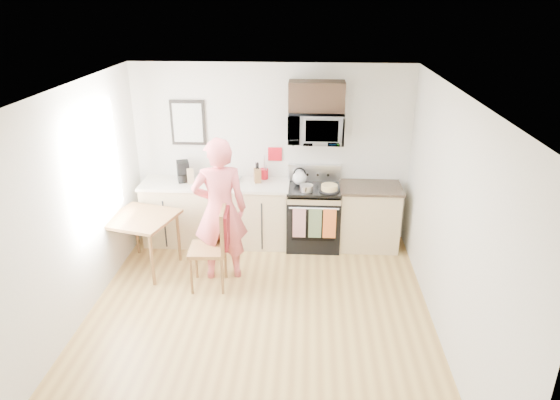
# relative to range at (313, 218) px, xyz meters

# --- Properties ---
(floor) EXTENTS (4.60, 4.60, 0.00)m
(floor) POSITION_rel_range_xyz_m (-0.63, -1.98, -0.44)
(floor) COLOR olive
(floor) RESTS_ON ground
(back_wall) EXTENTS (4.00, 0.04, 2.60)m
(back_wall) POSITION_rel_range_xyz_m (-0.63, 0.32, 0.86)
(back_wall) COLOR beige
(back_wall) RESTS_ON floor
(front_wall) EXTENTS (4.00, 0.04, 2.60)m
(front_wall) POSITION_rel_range_xyz_m (-0.63, -4.28, 0.86)
(front_wall) COLOR beige
(front_wall) RESTS_ON floor
(left_wall) EXTENTS (0.04, 4.60, 2.60)m
(left_wall) POSITION_rel_range_xyz_m (-2.63, -1.98, 0.86)
(left_wall) COLOR beige
(left_wall) RESTS_ON floor
(right_wall) EXTENTS (0.04, 4.60, 2.60)m
(right_wall) POSITION_rel_range_xyz_m (1.37, -1.98, 0.86)
(right_wall) COLOR beige
(right_wall) RESTS_ON floor
(ceiling) EXTENTS (4.00, 4.60, 0.04)m
(ceiling) POSITION_rel_range_xyz_m (-0.63, -1.98, 2.16)
(ceiling) COLOR white
(ceiling) RESTS_ON back_wall
(window) EXTENTS (0.06, 1.40, 1.50)m
(window) POSITION_rel_range_xyz_m (-2.59, -1.18, 1.11)
(window) COLOR silver
(window) RESTS_ON left_wall
(cabinet_left) EXTENTS (2.10, 0.60, 0.90)m
(cabinet_left) POSITION_rel_range_xyz_m (-1.43, 0.02, 0.01)
(cabinet_left) COLOR tan
(cabinet_left) RESTS_ON floor
(countertop_left) EXTENTS (2.14, 0.64, 0.04)m
(countertop_left) POSITION_rel_range_xyz_m (-1.43, 0.02, 0.48)
(countertop_left) COLOR beige
(countertop_left) RESTS_ON cabinet_left
(cabinet_right) EXTENTS (0.84, 0.60, 0.90)m
(cabinet_right) POSITION_rel_range_xyz_m (0.80, 0.02, 0.01)
(cabinet_right) COLOR tan
(cabinet_right) RESTS_ON floor
(countertop_right) EXTENTS (0.88, 0.64, 0.04)m
(countertop_right) POSITION_rel_range_xyz_m (0.80, 0.02, 0.48)
(countertop_right) COLOR black
(countertop_right) RESTS_ON cabinet_right
(range) EXTENTS (0.76, 0.70, 1.16)m
(range) POSITION_rel_range_xyz_m (0.00, 0.00, 0.00)
(range) COLOR black
(range) RESTS_ON floor
(microwave) EXTENTS (0.76, 0.51, 0.42)m
(microwave) POSITION_rel_range_xyz_m (-0.00, 0.10, 1.32)
(microwave) COLOR silver
(microwave) RESTS_ON back_wall
(upper_cabinet) EXTENTS (0.76, 0.35, 0.40)m
(upper_cabinet) POSITION_rel_range_xyz_m (-0.00, 0.15, 1.74)
(upper_cabinet) COLOR black
(upper_cabinet) RESTS_ON back_wall
(wall_art) EXTENTS (0.50, 0.04, 0.65)m
(wall_art) POSITION_rel_range_xyz_m (-1.83, 0.30, 1.31)
(wall_art) COLOR black
(wall_art) RESTS_ON back_wall
(wall_trivet) EXTENTS (0.20, 0.02, 0.20)m
(wall_trivet) POSITION_rel_range_xyz_m (-0.58, 0.31, 0.86)
(wall_trivet) COLOR #B50F1D
(wall_trivet) RESTS_ON back_wall
(person) EXTENTS (0.76, 0.58, 1.89)m
(person) POSITION_rel_range_xyz_m (-1.19, -0.94, 0.51)
(person) COLOR #E13D45
(person) RESTS_ON floor
(dining_table) EXTENTS (0.87, 0.87, 0.76)m
(dining_table) POSITION_rel_range_xyz_m (-2.27, -0.82, 0.24)
(dining_table) COLOR brown
(dining_table) RESTS_ON floor
(chair) EXTENTS (0.52, 0.48, 1.07)m
(chair) POSITION_rel_range_xyz_m (-1.17, -1.20, 0.25)
(chair) COLOR brown
(chair) RESTS_ON floor
(knife_block) EXTENTS (0.12, 0.15, 0.20)m
(knife_block) POSITION_rel_range_xyz_m (-0.82, 0.09, 0.60)
(knife_block) COLOR brown
(knife_block) RESTS_ON countertop_left
(utensil_crock) EXTENTS (0.12, 0.12, 0.36)m
(utensil_crock) POSITION_rel_range_xyz_m (-0.74, 0.24, 0.65)
(utensil_crock) COLOR #B50F1D
(utensil_crock) RESTS_ON countertop_left
(fruit_bowl) EXTENTS (0.29, 0.29, 0.11)m
(fruit_bowl) POSITION_rel_range_xyz_m (-1.18, 0.12, 0.55)
(fruit_bowl) COLOR silver
(fruit_bowl) RESTS_ON countertop_left
(milk_carton) EXTENTS (0.11, 0.11, 0.22)m
(milk_carton) POSITION_rel_range_xyz_m (-1.77, -0.01, 0.61)
(milk_carton) COLOR tan
(milk_carton) RESTS_ON countertop_left
(coffee_maker) EXTENTS (0.22, 0.27, 0.30)m
(coffee_maker) POSITION_rel_range_xyz_m (-1.90, 0.07, 0.64)
(coffee_maker) COLOR black
(coffee_maker) RESTS_ON countertop_left
(bread_bag) EXTENTS (0.29, 0.23, 0.10)m
(bread_bag) POSITION_rel_range_xyz_m (-1.37, -0.15, 0.55)
(bread_bag) COLOR tan
(bread_bag) RESTS_ON countertop_left
(cake) EXTENTS (0.28, 0.28, 0.09)m
(cake) POSITION_rel_range_xyz_m (0.21, -0.16, 0.53)
(cake) COLOR black
(cake) RESTS_ON range
(kettle) EXTENTS (0.20, 0.20, 0.26)m
(kettle) POSITION_rel_range_xyz_m (-0.21, 0.07, 0.60)
(kettle) COLOR silver
(kettle) RESTS_ON range
(pot) EXTENTS (0.18, 0.31, 0.09)m
(pot) POSITION_rel_range_xyz_m (-0.11, -0.19, 0.53)
(pot) COLOR silver
(pot) RESTS_ON range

